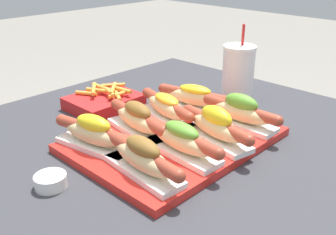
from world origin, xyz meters
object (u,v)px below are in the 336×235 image
(hot_dog_2, at_px, (216,126))
(fries_basket, at_px, (104,101))
(hot_dog_1, at_px, (182,140))
(hot_dog_3, at_px, (241,112))
(hot_dog_6, at_px, (167,107))
(hot_dog_0, at_px, (143,158))
(hot_dog_5, at_px, (138,119))
(drink_cup, at_px, (238,72))
(hot_dog_4, at_px, (94,133))
(sauce_bowl, at_px, (51,180))
(serving_tray, at_px, (174,139))
(hot_dog_7, at_px, (195,97))

(hot_dog_2, xyz_separation_m, fries_basket, (-0.03, 0.37, -0.03))
(hot_dog_1, bearing_deg, hot_dog_3, -0.66)
(fries_basket, bearing_deg, hot_dog_6, -80.70)
(hot_dog_3, relative_size, hot_dog_6, 1.03)
(hot_dog_0, relative_size, hot_dog_6, 1.02)
(hot_dog_5, relative_size, hot_dog_6, 1.02)
(drink_cup, bearing_deg, fries_basket, 147.26)
(hot_dog_0, bearing_deg, hot_dog_4, 90.54)
(hot_dog_2, bearing_deg, drink_cup, 27.08)
(hot_dog_3, relative_size, drink_cup, 1.04)
(hot_dog_1, relative_size, sauce_bowl, 3.68)
(serving_tray, bearing_deg, hot_dog_7, 24.71)
(hot_dog_6, bearing_deg, hot_dog_2, -93.20)
(hot_dog_0, height_order, hot_dog_6, hot_dog_0)
(hot_dog_5, relative_size, fries_basket, 1.20)
(hot_dog_5, distance_m, hot_dog_7, 0.20)
(hot_dog_4, bearing_deg, hot_dog_1, -54.76)
(hot_dog_0, distance_m, hot_dog_4, 0.15)
(hot_dog_4, bearing_deg, hot_dog_3, -26.19)
(serving_tray, height_order, hot_dog_2, hot_dog_2)
(hot_dog_1, bearing_deg, fries_basket, 78.32)
(hot_dog_0, height_order, hot_dog_1, hot_dog_0)
(hot_dog_5, bearing_deg, hot_dog_3, -35.75)
(hot_dog_0, height_order, drink_cup, drink_cup)
(hot_dog_6, bearing_deg, serving_tray, -125.15)
(hot_dog_3, xyz_separation_m, hot_dog_7, (0.00, 0.15, -0.00))
(hot_dog_3, bearing_deg, hot_dog_1, 179.34)
(hot_dog_7, height_order, fries_basket, hot_dog_7)
(hot_dog_0, bearing_deg, hot_dog_3, -0.64)
(hot_dog_3, relative_size, hot_dog_7, 1.02)
(hot_dog_4, relative_size, hot_dog_5, 1.00)
(hot_dog_2, bearing_deg, hot_dog_3, 5.02)
(hot_dog_5, distance_m, sauce_bowl, 0.25)
(serving_tray, xyz_separation_m, fries_basket, (0.02, 0.29, 0.01))
(hot_dog_0, bearing_deg, hot_dog_1, -0.61)
(hot_dog_6, xyz_separation_m, drink_cup, (0.30, -0.00, 0.03))
(serving_tray, relative_size, hot_dog_6, 2.06)
(serving_tray, xyz_separation_m, drink_cup, (0.35, 0.08, 0.07))
(hot_dog_1, height_order, hot_dog_4, hot_dog_4)
(hot_dog_6, bearing_deg, drink_cup, -0.78)
(serving_tray, height_order, hot_dog_4, hot_dog_4)
(hot_dog_4, bearing_deg, serving_tray, -27.06)
(hot_dog_4, xyz_separation_m, drink_cup, (0.52, -0.01, 0.03))
(hot_dog_2, height_order, hot_dog_6, hot_dog_2)
(hot_dog_0, relative_size, drink_cup, 1.04)
(hot_dog_0, bearing_deg, serving_tray, 23.49)
(sauce_bowl, bearing_deg, hot_dog_5, 6.69)
(hot_dog_0, relative_size, hot_dog_7, 1.02)
(hot_dog_4, height_order, sauce_bowl, hot_dog_4)
(serving_tray, bearing_deg, hot_dog_0, -156.51)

